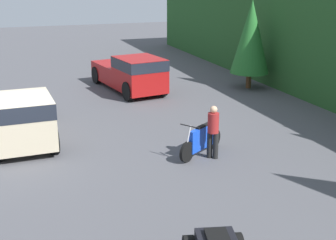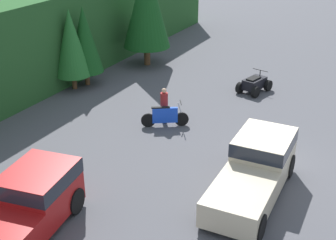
{
  "view_description": "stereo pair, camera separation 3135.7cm",
  "coord_description": "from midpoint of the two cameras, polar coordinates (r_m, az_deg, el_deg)",
  "views": [
    {
      "loc": [
        15.13,
        -0.22,
        5.76
      ],
      "look_at": [
        0.79,
        4.92,
        0.95
      ],
      "focal_mm": 50.0,
      "sensor_mm": 36.0,
      "label": 1
    },
    {
      "loc": [
        -15.78,
        -3.74,
        9.68
      ],
      "look_at": [
        0.79,
        4.92,
        0.95
      ],
      "focal_mm": 50.0,
      "sensor_mm": 36.0,
      "label": 2
    }
  ],
  "objects": [
    {
      "name": "rider_person",
      "position": [
        10.72,
        -34.92,
        -19.62
      ],
      "size": [
        0.51,
        0.51,
        1.76
      ],
      "rotation": [
        0.0,
        0.0,
        -0.74
      ],
      "color": "black",
      "rests_on": "ground_plane"
    },
    {
      "name": "quad_atv",
      "position": [
        12.38,
        -3.63,
        -10.97
      ],
      "size": [
        2.19,
        1.66,
        1.16
      ],
      "rotation": [
        0.0,
        0.0,
        -0.24
      ],
      "color": "black",
      "rests_on": "ground_plane"
    },
    {
      "name": "tree_mid_right",
      "position": [
        16.0,
        -40.06,
        0.55
      ],
      "size": [
        2.0,
        2.0,
        4.55
      ],
      "color": "brown",
      "rests_on": "ground_plane"
    },
    {
      "name": "pickup_truck_second",
      "position": [
        7.15,
        -39.92,
        -58.22
      ],
      "size": [
        5.45,
        2.21,
        1.86
      ],
      "rotation": [
        0.0,
        0.0,
        0.03
      ],
      "color": "beige",
      "rests_on": "ground_plane"
    },
    {
      "name": "pickup_truck_red",
      "position": [
        12.4,
        -86.54,
        -35.17
      ],
      "size": [
        5.61,
        2.85,
        1.86
      ],
      "rotation": [
        0.0,
        0.0,
        0.16
      ],
      "color": "maroon",
      "rests_on": "ground_plane"
    },
    {
      "name": "ground_plane",
      "position": [
        7.97,
        -20.17,
        -54.39
      ],
      "size": [
        80.0,
        80.0,
        0.0
      ],
      "primitive_type": "plane",
      "color": "#4C4C51"
    },
    {
      "name": "tree_mid_left",
      "position": [
        15.97,
        -43.19,
        -0.44
      ],
      "size": [
        2.01,
        2.01,
        4.56
      ],
      "color": "brown",
      "rests_on": "ground_plane"
    },
    {
      "name": "tree_right",
      "position": [
        16.84,
        -24.82,
        10.04
      ],
      "size": [
        3.0,
        3.0,
        6.82
      ],
      "color": "brown",
      "rests_on": "ground_plane"
    },
    {
      "name": "dirt_bike",
      "position": [
        10.75,
        -35.44,
        -22.98
      ],
      "size": [
        1.31,
        1.96,
        1.22
      ],
      "rotation": [
        0.0,
        0.0,
        -1.0
      ],
      "color": "black",
      "rests_on": "ground_plane"
    }
  ]
}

